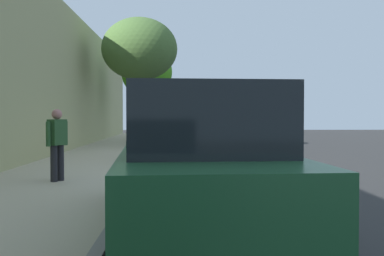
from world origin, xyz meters
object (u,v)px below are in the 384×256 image
(parked_sedan_tan_nearest, at_px, (181,140))
(pedestrian_on_phone, at_px, (57,141))
(bicycle_at_curb, at_px, (170,141))
(parked_pickup_green_second, at_px, (199,169))
(street_tree_mid_block, at_px, (140,49))
(street_tree_near_cyclist, at_px, (147,73))
(cyclist_with_backpack, at_px, (166,127))

(parked_sedan_tan_nearest, bearing_deg, pedestrian_on_phone, 64.22)
(bicycle_at_curb, bearing_deg, parked_pickup_green_second, 92.31)
(bicycle_at_curb, height_order, pedestrian_on_phone, pedestrian_on_phone)
(bicycle_at_curb, xyz_separation_m, street_tree_mid_block, (1.46, -0.45, 4.35))
(parked_pickup_green_second, xyz_separation_m, street_tree_near_cyclist, (2.11, -21.95, 3.20))
(street_tree_mid_block, bearing_deg, bicycle_at_curb, 162.98)
(cyclist_with_backpack, xyz_separation_m, pedestrian_on_phone, (2.01, 12.57, 0.03))
(pedestrian_on_phone, bearing_deg, street_tree_near_cyclist, -92.49)
(pedestrian_on_phone, bearing_deg, parked_sedan_tan_nearest, -115.78)
(parked_sedan_tan_nearest, relative_size, parked_pickup_green_second, 0.82)
(parked_sedan_tan_nearest, distance_m, parked_pickup_green_second, 9.81)
(parked_pickup_green_second, distance_m, bicycle_at_curb, 16.33)
(parked_sedan_tan_nearest, bearing_deg, bicycle_at_curb, -85.85)
(street_tree_near_cyclist, bearing_deg, parked_pickup_green_second, 95.50)
(parked_sedan_tan_nearest, xyz_separation_m, street_tree_near_cyclist, (1.93, -12.15, 3.34))
(cyclist_with_backpack, bearing_deg, bicycle_at_curb, 114.21)
(street_tree_near_cyclist, xyz_separation_m, street_tree_mid_block, (0.00, 5.20, 0.64))
(bicycle_at_curb, distance_m, pedestrian_on_phone, 12.31)
(parked_pickup_green_second, distance_m, pedestrian_on_phone, 5.11)
(bicycle_at_curb, bearing_deg, street_tree_near_cyclist, -75.53)
(cyclist_with_backpack, distance_m, street_tree_near_cyclist, 6.15)
(parked_pickup_green_second, xyz_separation_m, pedestrian_on_phone, (2.88, -4.22, 0.14))
(parked_sedan_tan_nearest, distance_m, bicycle_at_curb, 6.53)
(cyclist_with_backpack, xyz_separation_m, street_tree_mid_block, (1.24, 0.03, 3.73))
(parked_pickup_green_second, distance_m, street_tree_mid_block, 17.32)
(parked_sedan_tan_nearest, relative_size, bicycle_at_curb, 3.30)
(street_tree_near_cyclist, distance_m, street_tree_mid_block, 5.24)
(parked_pickup_green_second, height_order, cyclist_with_backpack, parked_pickup_green_second)
(bicycle_at_curb, height_order, cyclist_with_backpack, cyclist_with_backpack)
(cyclist_with_backpack, height_order, pedestrian_on_phone, pedestrian_on_phone)
(bicycle_at_curb, relative_size, cyclist_with_backpack, 0.81)
(street_tree_near_cyclist, xyz_separation_m, pedestrian_on_phone, (0.77, 17.74, -3.05))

